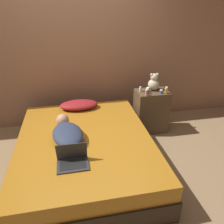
% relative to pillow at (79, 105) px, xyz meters
% --- Properties ---
extents(ground_plane, '(12.00, 12.00, 0.00)m').
position_rel_pillow_xyz_m(ground_plane, '(0.02, -0.83, -0.53)').
color(ground_plane, '#937551').
extents(wall_back, '(8.00, 0.06, 2.60)m').
position_rel_pillow_xyz_m(wall_back, '(0.02, 0.48, 0.77)').
color(wall_back, '#996B51').
rests_on(wall_back, ground_plane).
extents(bed, '(1.68, 2.07, 0.47)m').
position_rel_pillow_xyz_m(bed, '(0.02, -0.83, -0.30)').
color(bed, '#2D2319').
rests_on(bed, ground_plane).
extents(nightstand, '(0.51, 0.36, 0.71)m').
position_rel_pillow_xyz_m(nightstand, '(1.17, -0.10, -0.17)').
color(nightstand, brown).
rests_on(nightstand, ground_plane).
extents(pillow, '(0.59, 0.32, 0.12)m').
position_rel_pillow_xyz_m(pillow, '(0.00, 0.00, 0.00)').
color(pillow, maroon).
rests_on(pillow, bed).
extents(person_lying, '(0.45, 0.75, 0.17)m').
position_rel_pillow_xyz_m(person_lying, '(-0.19, -0.81, 0.02)').
color(person_lying, '#2D3851').
rests_on(person_lying, bed).
extents(laptop, '(0.33, 0.22, 0.23)m').
position_rel_pillow_xyz_m(laptop, '(-0.15, -1.32, -0.01)').
color(laptop, '#333338').
rests_on(laptop, bed).
extents(teddy_bear, '(0.18, 0.18, 0.28)m').
position_rel_pillow_xyz_m(teddy_bear, '(1.20, -0.05, 0.30)').
color(teddy_bear, beige).
rests_on(teddy_bear, nightstand).
extents(bottle_amber, '(0.04, 0.04, 0.11)m').
position_rel_pillow_xyz_m(bottle_amber, '(1.34, -0.23, 0.23)').
color(bottle_amber, gold).
rests_on(bottle_amber, nightstand).
extents(bottle_red, '(0.05, 0.05, 0.07)m').
position_rel_pillow_xyz_m(bottle_red, '(1.09, -0.10, 0.21)').
color(bottle_red, '#B72D2D').
rests_on(bottle_red, nightstand).
extents(bottle_blue, '(0.05, 0.05, 0.06)m').
position_rel_pillow_xyz_m(bottle_blue, '(1.27, -0.20, 0.21)').
color(bottle_blue, '#3866B2').
rests_on(bottle_blue, nightstand).
extents(bottle_pink, '(0.04, 0.04, 0.10)m').
position_rel_pillow_xyz_m(bottle_pink, '(1.01, -0.25, 0.23)').
color(bottle_pink, pink).
rests_on(bottle_pink, nightstand).
extents(bottle_white, '(0.04, 0.04, 0.08)m').
position_rel_pillow_xyz_m(bottle_white, '(0.97, -0.07, 0.22)').
color(bottle_white, white).
rests_on(bottle_white, nightstand).
extents(bottle_green, '(0.05, 0.05, 0.08)m').
position_rel_pillow_xyz_m(bottle_green, '(1.05, -0.18, 0.22)').
color(bottle_green, '#3D8E4C').
rests_on(bottle_green, nightstand).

